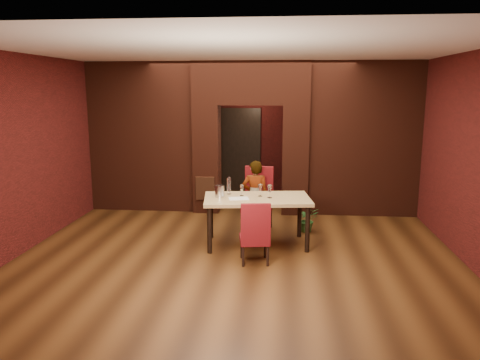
{
  "coord_description": "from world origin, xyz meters",
  "views": [
    {
      "loc": [
        0.71,
        -7.91,
        2.63
      ],
      "look_at": [
        -0.04,
        0.0,
        1.08
      ],
      "focal_mm": 35.0,
      "sensor_mm": 36.0,
      "label": 1
    }
  ],
  "objects_px": {
    "chair_near": "(255,232)",
    "wine_bucket": "(220,191)",
    "wine_glass_c": "(270,191)",
    "wine_glass_a": "(242,190)",
    "water_bottle": "(229,185)",
    "dining_table": "(257,221)",
    "person_seated": "(255,196)",
    "potted_plant": "(307,219)",
    "chair_far": "(257,200)",
    "wine_glass_b": "(260,190)"
  },
  "relations": [
    {
      "from": "wine_bucket",
      "to": "wine_glass_c",
      "type": "bearing_deg",
      "value": 0.39
    },
    {
      "from": "wine_glass_b",
      "to": "water_bottle",
      "type": "height_order",
      "value": "water_bottle"
    },
    {
      "from": "person_seated",
      "to": "water_bottle",
      "type": "height_order",
      "value": "person_seated"
    },
    {
      "from": "chair_near",
      "to": "wine_glass_c",
      "type": "xyz_separation_m",
      "value": [
        0.2,
        0.82,
        0.45
      ]
    },
    {
      "from": "wine_bucket",
      "to": "wine_glass_b",
      "type": "bearing_deg",
      "value": 9.42
    },
    {
      "from": "wine_bucket",
      "to": "potted_plant",
      "type": "height_order",
      "value": "wine_bucket"
    },
    {
      "from": "wine_glass_a",
      "to": "water_bottle",
      "type": "height_order",
      "value": "water_bottle"
    },
    {
      "from": "dining_table",
      "to": "person_seated",
      "type": "distance_m",
      "value": 0.8
    },
    {
      "from": "wine_glass_c",
      "to": "wine_glass_a",
      "type": "bearing_deg",
      "value": 167.47
    },
    {
      "from": "wine_glass_a",
      "to": "potted_plant",
      "type": "distance_m",
      "value": 1.54
    },
    {
      "from": "person_seated",
      "to": "potted_plant",
      "type": "distance_m",
      "value": 1.06
    },
    {
      "from": "person_seated",
      "to": "wine_glass_a",
      "type": "xyz_separation_m",
      "value": [
        -0.19,
        -0.66,
        0.25
      ]
    },
    {
      "from": "wine_glass_b",
      "to": "wine_glass_c",
      "type": "relative_size",
      "value": 0.93
    },
    {
      "from": "chair_far",
      "to": "chair_near",
      "type": "xyz_separation_m",
      "value": [
        0.06,
        -1.67,
        -0.11
      ]
    },
    {
      "from": "person_seated",
      "to": "wine_glass_b",
      "type": "distance_m",
      "value": 0.72
    },
    {
      "from": "wine_bucket",
      "to": "water_bottle",
      "type": "distance_m",
      "value": 0.28
    },
    {
      "from": "wine_glass_c",
      "to": "wine_bucket",
      "type": "distance_m",
      "value": 0.85
    },
    {
      "from": "chair_far",
      "to": "wine_bucket",
      "type": "bearing_deg",
      "value": -118.29
    },
    {
      "from": "chair_far",
      "to": "chair_near",
      "type": "relative_size",
      "value": 1.22
    },
    {
      "from": "wine_bucket",
      "to": "chair_near",
      "type": "bearing_deg",
      "value": -51.57
    },
    {
      "from": "wine_glass_a",
      "to": "water_bottle",
      "type": "distance_m",
      "value": 0.27
    },
    {
      "from": "wine_glass_a",
      "to": "water_bottle",
      "type": "bearing_deg",
      "value": 151.92
    },
    {
      "from": "wine_glass_c",
      "to": "potted_plant",
      "type": "height_order",
      "value": "wine_glass_c"
    },
    {
      "from": "dining_table",
      "to": "chair_far",
      "type": "bearing_deg",
      "value": 85.85
    },
    {
      "from": "chair_far",
      "to": "person_seated",
      "type": "bearing_deg",
      "value": -105.05
    },
    {
      "from": "wine_glass_a",
      "to": "wine_glass_c",
      "type": "height_order",
      "value": "wine_glass_c"
    },
    {
      "from": "wine_glass_a",
      "to": "potted_plant",
      "type": "height_order",
      "value": "wine_glass_a"
    },
    {
      "from": "chair_far",
      "to": "potted_plant",
      "type": "distance_m",
      "value": 1.0
    },
    {
      "from": "wine_glass_a",
      "to": "water_bottle",
      "type": "relative_size",
      "value": 0.62
    },
    {
      "from": "chair_far",
      "to": "water_bottle",
      "type": "relative_size",
      "value": 3.9
    },
    {
      "from": "chair_near",
      "to": "wine_bucket",
      "type": "height_order",
      "value": "wine_bucket"
    },
    {
      "from": "chair_far",
      "to": "potted_plant",
      "type": "bearing_deg",
      "value": 6.04
    },
    {
      "from": "dining_table",
      "to": "person_seated",
      "type": "xyz_separation_m",
      "value": [
        -0.08,
        0.75,
        0.26
      ]
    },
    {
      "from": "chair_far",
      "to": "wine_glass_c",
      "type": "relative_size",
      "value": 5.38
    },
    {
      "from": "water_bottle",
      "to": "potted_plant",
      "type": "distance_m",
      "value": 1.69
    },
    {
      "from": "water_bottle",
      "to": "potted_plant",
      "type": "xyz_separation_m",
      "value": [
        1.39,
        0.61,
        -0.75
      ]
    },
    {
      "from": "chair_far",
      "to": "wine_bucket",
      "type": "height_order",
      "value": "chair_far"
    },
    {
      "from": "wine_glass_b",
      "to": "wine_glass_c",
      "type": "distance_m",
      "value": 0.2
    },
    {
      "from": "wine_glass_a",
      "to": "wine_bucket",
      "type": "height_order",
      "value": "wine_bucket"
    },
    {
      "from": "wine_glass_b",
      "to": "water_bottle",
      "type": "relative_size",
      "value": 0.67
    },
    {
      "from": "chair_near",
      "to": "wine_bucket",
      "type": "relative_size",
      "value": 4.9
    },
    {
      "from": "person_seated",
      "to": "potted_plant",
      "type": "height_order",
      "value": "person_seated"
    },
    {
      "from": "chair_far",
      "to": "chair_near",
      "type": "height_order",
      "value": "chair_far"
    },
    {
      "from": "wine_glass_a",
      "to": "wine_bucket",
      "type": "distance_m",
      "value": 0.38
    },
    {
      "from": "wine_glass_c",
      "to": "water_bottle",
      "type": "height_order",
      "value": "water_bottle"
    },
    {
      "from": "wine_bucket",
      "to": "water_bottle",
      "type": "height_order",
      "value": "water_bottle"
    },
    {
      "from": "dining_table",
      "to": "chair_near",
      "type": "height_order",
      "value": "chair_near"
    },
    {
      "from": "dining_table",
      "to": "water_bottle",
      "type": "xyz_separation_m",
      "value": [
        -0.5,
        0.22,
        0.57
      ]
    },
    {
      "from": "wine_glass_c",
      "to": "wine_bucket",
      "type": "xyz_separation_m",
      "value": [
        -0.85,
        -0.01,
        -0.01
      ]
    },
    {
      "from": "chair_near",
      "to": "wine_glass_b",
      "type": "relative_size",
      "value": 4.76
    }
  ]
}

